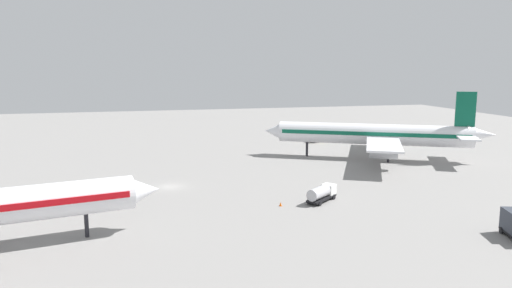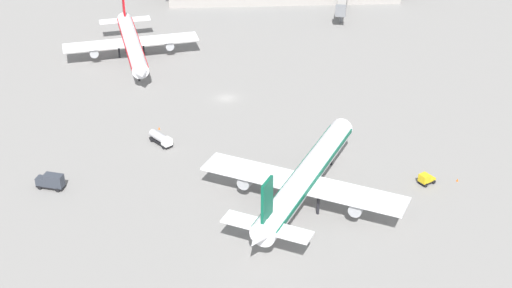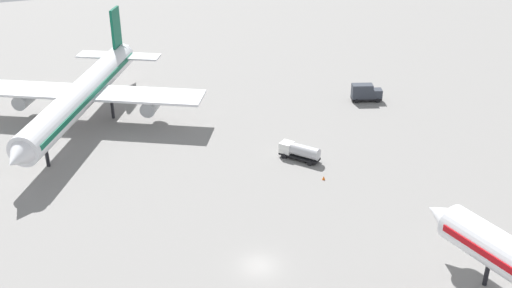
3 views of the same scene
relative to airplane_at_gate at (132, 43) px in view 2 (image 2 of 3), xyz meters
The scene contains 9 objects.
ground 35.94m from the airplane_at_gate, 134.52° to the left, with size 288.00×288.00×0.00m, color gray.
airplane_at_gate is the anchor object (origin of this frame).
airplane_taxiing 82.17m from the airplane_at_gate, 118.48° to the left, with size 38.86×46.62×15.39m.
baggage_tug 93.00m from the airplane_at_gate, 133.73° to the left, with size 3.74×3.46×2.30m.
catering_truck 65.59m from the airplane_at_gate, 80.54° to the left, with size 5.91×3.51×3.30m.
fuel_truck 48.81m from the airplane_at_gate, 101.94° to the left, with size 5.44×6.09×2.50m.
jet_bridge 69.97m from the airplane_at_gate, 153.46° to the right, with size 7.92×23.11×6.74m.
safety_cone_near_gate 97.40m from the airplane_at_gate, 136.85° to the left, with size 0.44×0.44×0.60m, color #EA590C.
safety_cone_mid_apron 42.04m from the airplane_at_gate, 102.89° to the left, with size 0.44×0.44×0.60m, color #EA590C.
Camera 2 is at (2.27, 170.58, 82.97)m, focal length 53.85 mm.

